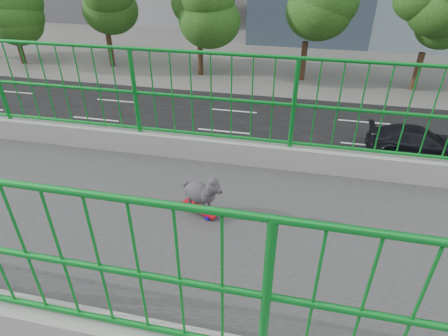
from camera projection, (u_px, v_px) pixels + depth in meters
road at (211, 157)px, 18.87m from camera, size 18.00×90.00×0.02m
street_trees at (267, 14)px, 26.99m from camera, size 5.30×60.40×7.26m
skateboard at (200, 209)px, 4.01m from camera, size 0.29×0.45×0.06m
poodle at (201, 192)px, 3.87m from camera, size 0.32×0.47×0.42m
car_3 at (417, 141)px, 18.86m from camera, size 1.96×4.81×1.40m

